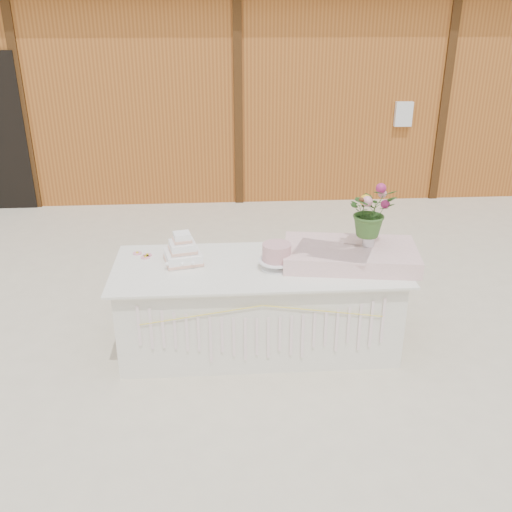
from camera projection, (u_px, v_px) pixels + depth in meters
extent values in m
plane|color=beige|center=(258.00, 344.00, 5.02)|extent=(80.00, 80.00, 0.00)
cube|color=#A15C21|center=(234.00, 84.00, 9.90)|extent=(12.00, 4.00, 3.00)
cube|color=silver|center=(258.00, 307.00, 4.87)|extent=(2.28, 0.88, 0.75)
cube|color=silver|center=(258.00, 266.00, 4.72)|extent=(2.40, 1.00, 0.02)
cube|color=white|center=(183.00, 257.00, 4.74)|extent=(0.34, 0.34, 0.10)
cube|color=#E7AA91|center=(183.00, 260.00, 4.75)|extent=(0.35, 0.35, 0.02)
cube|color=white|center=(183.00, 247.00, 4.70)|extent=(0.24, 0.24, 0.09)
cube|color=#E7AA91|center=(183.00, 250.00, 4.71)|extent=(0.26, 0.26, 0.02)
cube|color=white|center=(182.00, 237.00, 4.67)|extent=(0.16, 0.16, 0.08)
cube|color=#E7AA91|center=(182.00, 240.00, 4.68)|extent=(0.17, 0.17, 0.02)
cylinder|color=white|center=(276.00, 267.00, 4.65)|extent=(0.26, 0.26, 0.02)
cylinder|color=white|center=(277.00, 264.00, 4.64)|extent=(0.07, 0.07, 0.05)
cylinder|color=white|center=(277.00, 261.00, 4.62)|extent=(0.30, 0.30, 0.01)
cylinder|color=#CD939A|center=(277.00, 252.00, 4.59)|extent=(0.23, 0.23, 0.14)
cube|color=#FACBC9|center=(350.00, 255.00, 4.74)|extent=(1.17, 0.79, 0.14)
cylinder|color=silver|center=(369.00, 238.00, 4.72)|extent=(0.10, 0.10, 0.14)
imported|color=#335A24|center=(371.00, 205.00, 4.60)|extent=(0.39, 0.34, 0.43)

